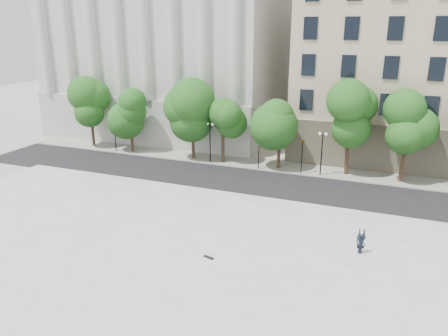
# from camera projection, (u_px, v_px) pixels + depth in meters

# --- Properties ---
(ground) EXTENTS (160.00, 160.00, 0.00)m
(ground) POSITION_uv_depth(u_px,v_px,m) (151.00, 277.00, 26.63)
(ground) COLOR beige
(ground) RESTS_ON ground
(plaza) EXTENTS (44.00, 22.00, 0.45)m
(plaza) POSITION_uv_depth(u_px,v_px,m) (173.00, 251.00, 29.21)
(plaza) COLOR white
(plaza) RESTS_ON ground
(street) EXTENTS (60.00, 8.00, 0.02)m
(street) POSITION_uv_depth(u_px,v_px,m) (245.00, 182.00, 42.55)
(street) COLOR black
(street) RESTS_ON ground
(far_sidewalk) EXTENTS (60.00, 4.00, 0.12)m
(far_sidewalk) POSITION_uv_depth(u_px,v_px,m) (263.00, 164.00, 47.84)
(far_sidewalk) COLOR #9D9A91
(far_sidewalk) RESTS_ON ground
(building_west) EXTENTS (31.50, 27.65, 25.60)m
(building_west) POSITION_uv_depth(u_px,v_px,m) (180.00, 37.00, 62.60)
(building_west) COLOR #B3B3AF
(building_west) RESTS_ON ground
(traffic_light_west) EXTENTS (0.93, 1.64, 4.15)m
(traffic_light_west) POSITION_uv_depth(u_px,v_px,m) (259.00, 136.00, 45.21)
(traffic_light_west) COLOR black
(traffic_light_west) RESTS_ON ground
(traffic_light_east) EXTENTS (0.61, 1.58, 4.12)m
(traffic_light_east) POSITION_uv_depth(u_px,v_px,m) (303.00, 141.00, 43.64)
(traffic_light_east) COLOR black
(traffic_light_east) RESTS_ON ground
(person_lying) EXTENTS (1.07, 1.82, 0.47)m
(person_lying) POSITION_uv_depth(u_px,v_px,m) (360.00, 250.00, 28.45)
(person_lying) COLOR black
(person_lying) RESTS_ON plaza
(skateboard) EXTENTS (0.75, 0.36, 0.07)m
(skateboard) POSITION_uv_depth(u_px,v_px,m) (209.00, 257.00, 27.91)
(skateboard) COLOR black
(skateboard) RESTS_ON plaza
(street_trees) EXTENTS (46.11, 4.92, 8.11)m
(street_trees) POSITION_uv_depth(u_px,v_px,m) (253.00, 119.00, 46.11)
(street_trees) COLOR #382619
(street_trees) RESTS_ON ground
(lamp_posts) EXTENTS (37.82, 0.28, 4.56)m
(lamp_posts) POSITION_uv_depth(u_px,v_px,m) (264.00, 142.00, 45.51)
(lamp_posts) COLOR black
(lamp_posts) RESTS_ON ground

